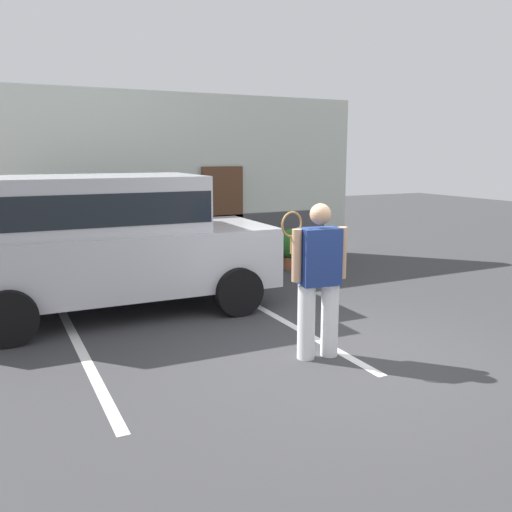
% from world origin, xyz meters
% --- Properties ---
extents(ground_plane, '(40.00, 40.00, 0.00)m').
position_xyz_m(ground_plane, '(0.00, 0.00, 0.00)').
color(ground_plane, '#38383A').
extents(parking_stripe_0, '(0.12, 4.40, 0.01)m').
position_xyz_m(parking_stripe_0, '(-2.63, 1.50, 0.00)').
color(parking_stripe_0, silver).
rests_on(parking_stripe_0, ground_plane).
extents(parking_stripe_1, '(0.12, 4.40, 0.01)m').
position_xyz_m(parking_stripe_1, '(0.16, 1.50, 0.00)').
color(parking_stripe_1, silver).
rests_on(parking_stripe_1, ground_plane).
extents(house_frontage, '(8.03, 0.40, 3.54)m').
position_xyz_m(house_frontage, '(0.01, 5.55, 1.67)').
color(house_frontage, silver).
rests_on(house_frontage, ground_plane).
extents(parked_suv, '(4.65, 2.26, 2.05)m').
position_xyz_m(parked_suv, '(-1.93, 3.05, 1.15)').
color(parked_suv, '#B7B7BC').
rests_on(parked_suv, ground_plane).
extents(tennis_player_man, '(0.79, 0.34, 1.82)m').
position_xyz_m(tennis_player_man, '(-0.16, 0.11, 0.95)').
color(tennis_player_man, white).
rests_on(tennis_player_man, ground_plane).
extents(potted_plant_by_porch, '(0.64, 0.64, 0.84)m').
position_xyz_m(potted_plant_by_porch, '(2.07, 4.55, 0.46)').
color(potted_plant_by_porch, '#9E5638').
rests_on(potted_plant_by_porch, ground_plane).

